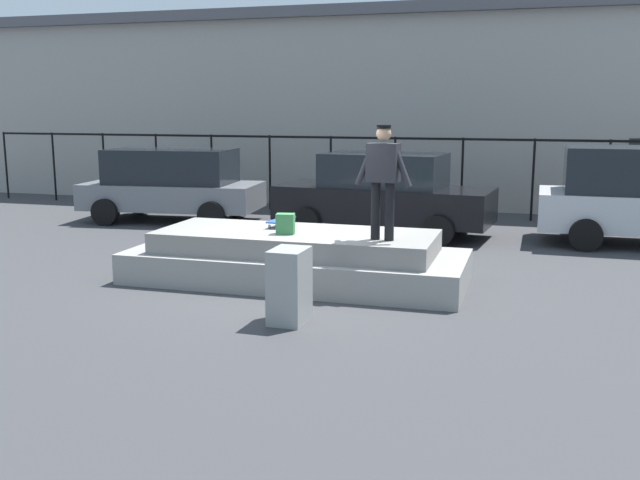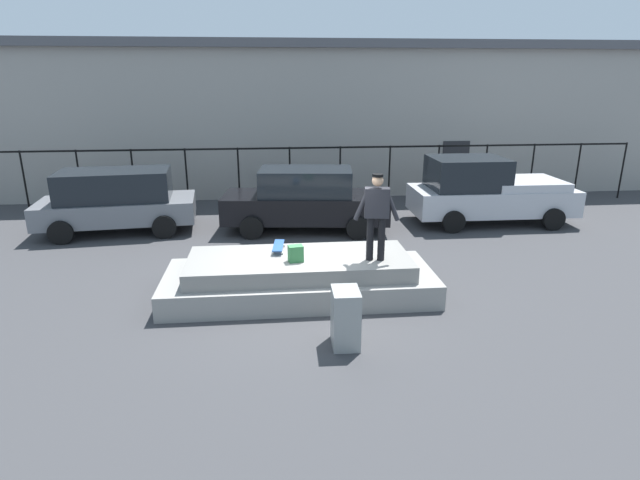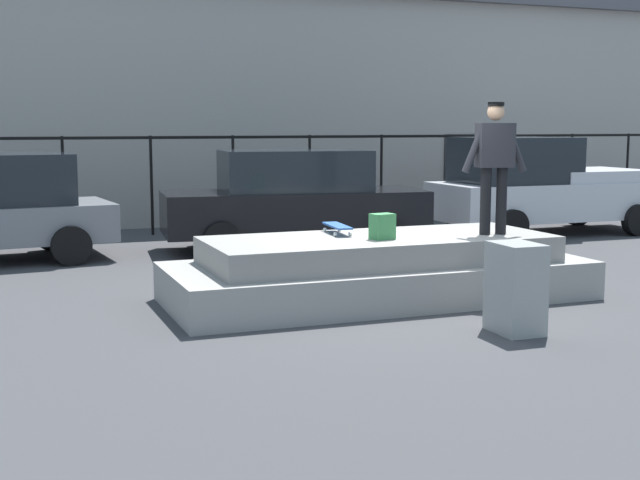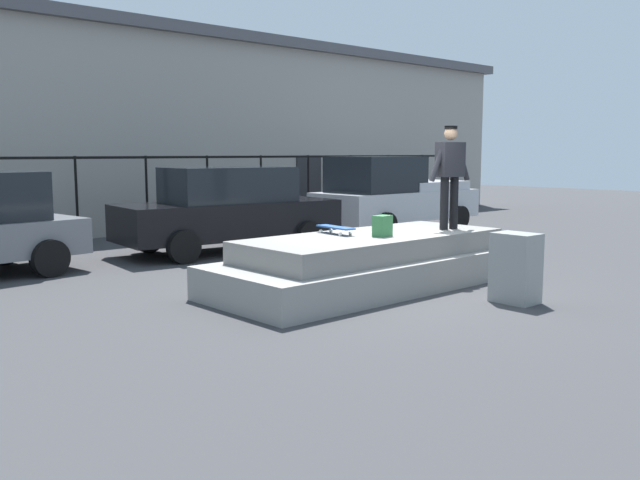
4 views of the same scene
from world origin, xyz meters
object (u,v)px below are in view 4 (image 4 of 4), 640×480
(skateboard, at_px, (335,228))
(car_black_sedan_mid, at_px, (229,209))
(backpack, at_px, (382,226))
(skateboarder, at_px, (450,169))
(car_silver_pickup_far, at_px, (393,195))
(utility_box, at_px, (516,268))

(skateboard, height_order, car_black_sedan_mid, car_black_sedan_mid)
(backpack, relative_size, car_black_sedan_mid, 0.07)
(skateboarder, bearing_deg, skateboard, 157.74)
(skateboard, xyz_separation_m, car_silver_pickup_far, (6.35, 4.46, 0.05))
(skateboarder, relative_size, skateboard, 2.18)
(skateboard, relative_size, car_black_sedan_mid, 0.16)
(backpack, distance_m, car_black_sedan_mid, 4.92)
(skateboard, xyz_separation_m, backpack, (0.32, -0.70, 0.06))
(skateboarder, xyz_separation_m, utility_box, (-0.85, -1.81, -1.32))
(skateboarder, distance_m, backpack, 1.77)
(skateboarder, xyz_separation_m, car_black_sedan_mid, (-1.00, 4.96, -0.91))
(backpack, height_order, utility_box, backpack)
(skateboarder, height_order, car_silver_pickup_far, skateboarder)
(skateboard, bearing_deg, backpack, -65.38)
(car_silver_pickup_far, height_order, utility_box, car_silver_pickup_far)
(skateboard, bearing_deg, skateboarder, -22.26)
(backpack, xyz_separation_m, car_black_sedan_mid, (0.56, 4.89, -0.08))
(skateboard, bearing_deg, car_black_sedan_mid, 78.16)
(car_black_sedan_mid, bearing_deg, skateboard, -101.84)
(skateboarder, xyz_separation_m, backpack, (-1.56, 0.07, -0.83))
(utility_box, bearing_deg, car_silver_pickup_far, 54.17)
(car_black_sedan_mid, relative_size, utility_box, 4.93)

